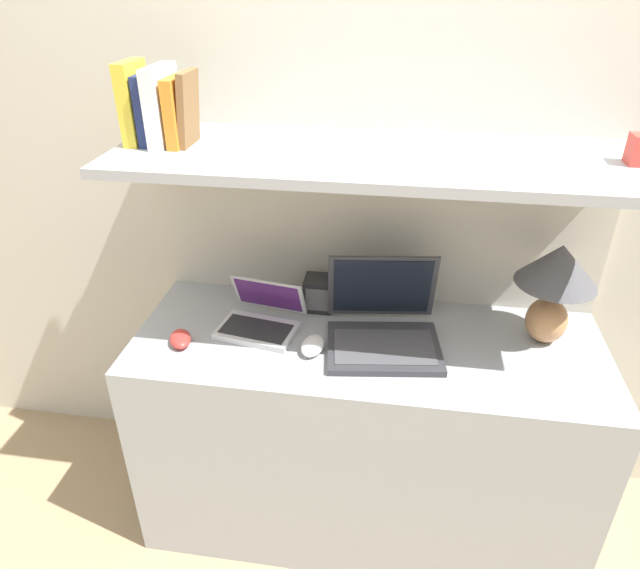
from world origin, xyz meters
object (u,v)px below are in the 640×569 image
(laptop_small, at_px, (261,319))
(book_navy, at_px, (149,109))
(table_lamp, at_px, (556,279))
(laptop_large, at_px, (383,327))
(book_yellow, at_px, (134,103))
(book_white, at_px, (162,106))
(computer_mouse, at_px, (313,346))
(book_brown, at_px, (188,109))
(book_orange, at_px, (178,111))
(router_box, at_px, (319,293))
(second_mouse, at_px, (180,339))

(laptop_small, distance_m, book_navy, 0.70)
(table_lamp, height_order, laptop_large, table_lamp)
(book_yellow, distance_m, book_white, 0.08)
(computer_mouse, relative_size, book_white, 0.56)
(laptop_small, bearing_deg, book_white, 170.32)
(laptop_small, distance_m, book_white, 0.69)
(book_white, relative_size, book_brown, 1.05)
(book_yellow, bearing_deg, book_navy, 0.00)
(laptop_small, bearing_deg, book_orange, 168.28)
(table_lamp, xyz_separation_m, router_box, (-0.71, 0.08, -0.16))
(laptop_large, distance_m, book_navy, 0.92)
(book_navy, xyz_separation_m, book_brown, (0.11, 0.00, 0.01))
(router_box, height_order, book_navy, book_navy)
(table_lamp, xyz_separation_m, book_navy, (-1.17, -0.03, 0.45))
(book_brown, bearing_deg, book_yellow, 180.00)
(laptop_large, xyz_separation_m, book_yellow, (-0.72, 0.06, 0.63))
(laptop_small, relative_size, computer_mouse, 2.34)
(second_mouse, bearing_deg, book_brown, 75.09)
(table_lamp, xyz_separation_m, book_yellow, (-1.21, -0.03, 0.46))
(book_yellow, bearing_deg, second_mouse, -55.88)
(laptop_small, bearing_deg, second_mouse, -151.62)
(router_box, xyz_separation_m, book_yellow, (-0.50, -0.11, 0.62))
(computer_mouse, distance_m, book_yellow, 0.85)
(book_brown, bearing_deg, laptop_small, -13.57)
(computer_mouse, height_order, router_box, router_box)
(table_lamp, relative_size, book_yellow, 1.48)
(table_lamp, distance_m, book_navy, 1.25)
(laptop_large, height_order, book_yellow, book_yellow)
(book_orange, bearing_deg, book_yellow, 180.00)
(table_lamp, distance_m, second_mouse, 1.13)
(table_lamp, relative_size, router_box, 2.84)
(second_mouse, xyz_separation_m, book_orange, (0.01, 0.16, 0.64))
(router_box, bearing_deg, laptop_large, -36.08)
(laptop_small, xyz_separation_m, book_orange, (-0.21, 0.04, 0.63))
(book_yellow, bearing_deg, book_white, 0.00)
(book_white, height_order, book_brown, book_white)
(router_box, relative_size, book_navy, 0.61)
(laptop_large, relative_size, book_navy, 2.00)
(book_white, bearing_deg, book_orange, 0.00)
(book_brown, bearing_deg, book_orange, 180.00)
(book_navy, height_order, book_brown, book_brown)
(laptop_small, bearing_deg, book_navy, 171.60)
(book_yellow, bearing_deg, book_orange, 0.00)
(book_orange, bearing_deg, laptop_large, -5.48)
(laptop_large, relative_size, laptop_small, 1.37)
(laptop_small, xyz_separation_m, computer_mouse, (0.18, -0.09, -0.01))
(computer_mouse, distance_m, book_orange, 0.77)
(router_box, distance_m, book_yellow, 0.80)
(computer_mouse, bearing_deg, book_navy, 163.88)
(router_box, bearing_deg, book_brown, -162.91)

